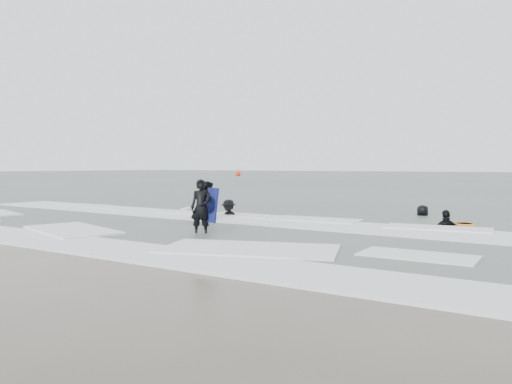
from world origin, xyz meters
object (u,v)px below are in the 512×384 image
Objects in this scene: buoy at (238,174)px; surfer_right_far at (423,217)px; surfer_centre at (201,235)px; surfer_right_near at (446,227)px; surfer_wading at (207,222)px; surfer_breaker at (229,218)px.

surfer_right_far is at bearing -48.76° from buoy.
surfer_centre is 0.94× the size of surfer_right_near.
surfer_right_far is at bearing -137.75° from surfer_wading.
surfer_centre is 3.42m from surfer_wading.
surfer_wading reaches higher than surfer_right_near.
surfer_right_far is at bearing 27.62° from surfer_breaker.
surfer_right_near is (7.27, 3.09, 0.00)m from surfer_wading.
surfer_right_near is 1.05× the size of surfer_right_far.
surfer_centre is at bearing -54.80° from buoy.
surfer_breaker is 0.95× the size of surfer_right_far.
surfer_wading reaches higher than surfer_right_far.
surfer_wading is 8.18m from surfer_right_far.
surfer_wading is 1.22× the size of surfer_right_far.
surfer_breaker is (-0.17, 1.51, 0.00)m from surfer_wading.
surfer_breaker is (-2.24, 4.23, 0.00)m from surfer_centre.
surfer_centre is 0.99× the size of surfer_right_far.
surfer_wading is at bearing 97.79° from surfer_centre.
surfer_centre is 1.04× the size of surfer_breaker.
buoy reaches higher than surfer_wading.
surfer_centre is at bearing 15.44° from surfer_right_near.
surfer_wading is 1.52m from surfer_breaker.
surfer_breaker is 7.61m from surfer_right_near.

